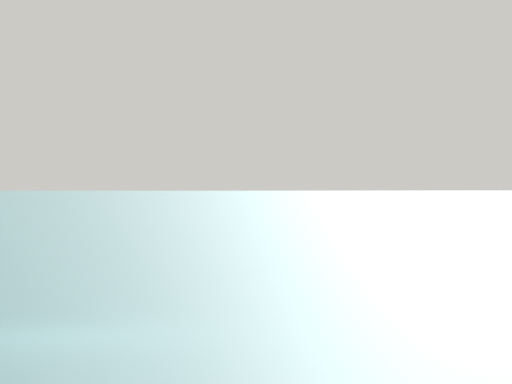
% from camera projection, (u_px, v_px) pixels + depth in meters
% --- Properties ---
extents(ground_plane, '(4000.00, 4000.00, 0.00)m').
position_uv_depth(ground_plane, '(53.00, 337.00, 22.12)').
color(ground_plane, '#386066').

